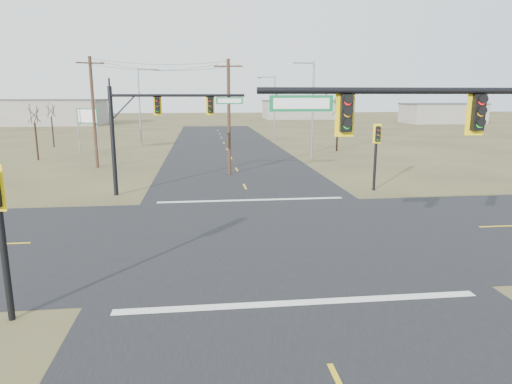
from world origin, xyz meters
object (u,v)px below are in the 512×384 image
Objects in this scene: streetlight_b at (273,105)px; bare_tree_b at (51,110)px; utility_pole_far at (93,111)px; streetlight_a at (311,105)px; mast_arm_far at (157,117)px; utility_pole_near at (229,116)px; highway_sign at (87,121)px; streetlight_c at (141,103)px; bare_tree_a at (34,114)px; bare_tree_c at (338,107)px; pedestal_signal_ne at (377,143)px; mast_arm_near at (487,139)px.

bare_tree_b is (-29.61, -4.04, -0.41)m from streetlight_b.
utility_pole_far is 1.00× the size of streetlight_a.
utility_pole_near is (5.24, 7.36, -0.25)m from mast_arm_far.
streetlight_a is (24.47, -7.11, 1.94)m from highway_sign.
streetlight_b is at bearing 49.74° from highway_sign.
streetlight_c reaches higher than highway_sign.
bare_tree_a is 33.68m from bare_tree_c.
bare_tree_b is at bearing 110.99° from mast_arm_far.
utility_pole_near is 0.95× the size of utility_pole_far.
pedestal_signal_ne is 17.20m from streetlight_a.
mast_arm_far is 0.95× the size of streetlight_b.
bare_tree_c is at bearing 85.69° from mast_arm_near.
highway_sign is 0.77× the size of bare_tree_c.
streetlight_c is at bearing 161.52° from bare_tree_c.
streetlight_c is 1.67× the size of bare_tree_a.
pedestal_signal_ne is 0.47× the size of streetlight_c.
utility_pole_far is 18.22m from streetlight_c.
highway_sign is 0.51× the size of streetlight_c.
streetlight_b reaches higher than bare_tree_c.
mast_arm_near is at bearing -59.57° from utility_pole_far.
mast_arm_near is 1.12× the size of utility_pole_near.
bare_tree_c is at bearing 47.49° from utility_pole_near.
mast_arm_near reaches higher than bare_tree_c.
highway_sign is 26.12m from streetlight_b.
mast_arm_near is at bearing -114.43° from streetlight_b.
utility_pole_far is at bearing -50.14° from highway_sign.
highway_sign is 25.56m from streetlight_a.
mast_arm_far is 37.49m from streetlight_b.
utility_pole_far is 0.99× the size of streetlight_c.
pedestal_signal_ne is at bearing -20.41° from highway_sign.
utility_pole_far reaches higher than bare_tree_a.
utility_pole_near is at bearing 156.37° from pedestal_signal_ne.
mast_arm_near reaches higher than mast_arm_far.
bare_tree_a is at bearing 162.17° from pedestal_signal_ne.
bare_tree_a is at bearing 120.52° from mast_arm_far.
utility_pole_far reaches higher than bare_tree_b.
streetlight_c is at bearing 77.29° from highway_sign.
streetlight_a is 1.50× the size of bare_tree_c.
utility_pole_near is 1.58× the size of bare_tree_b.
streetlight_c is (-19.92, 31.34, 2.29)m from pedestal_signal_ne.
bare_tree_b is at bearing 153.05° from highway_sign.
mast_arm_near is 21.77m from mast_arm_far.
bare_tree_c reaches higher than highway_sign.
utility_pole_near is 0.95× the size of streetlight_a.
streetlight_b is (23.37, 11.57, 1.54)m from highway_sign.
utility_pole_far is (-6.87, 12.59, -0.00)m from mast_arm_far.
mast_arm_far is 1.32× the size of bare_tree_c.
mast_arm_far is at bearing -62.24° from bare_tree_b.
mast_arm_far is 0.89× the size of utility_pole_far.
streetlight_c is 1.67× the size of bare_tree_b.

